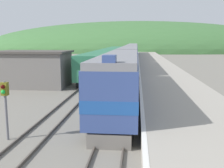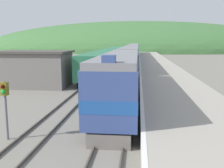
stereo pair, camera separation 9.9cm
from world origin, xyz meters
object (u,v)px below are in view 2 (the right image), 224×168
Objects in this scene: siding_train at (109,58)px; signal_post_siding at (5,98)px; express_train_lead_car at (121,77)px; carriage_third at (133,53)px; carriage_fourth at (134,50)px; carriage_second at (130,59)px.

signal_post_siding is at bearing -92.02° from siding_train.
carriage_third is at bearing 90.00° from express_train_lead_car.
carriage_fourth is (0.00, 65.81, -0.01)m from express_train_lead_car.
express_train_lead_car is 43.57m from carriage_third.
carriage_third is at bearing -90.00° from carriage_fourth.
signal_post_siding is at bearing -96.23° from carriage_third.
express_train_lead_car is 0.89× the size of carriage_third.
carriage_third is (0.00, 43.57, -0.01)m from express_train_lead_car.
carriage_fourth is at bearing 90.00° from carriage_second.
carriage_second and carriage_third have the same top height.
carriage_second reaches higher than siding_train.
carriage_third reaches higher than siding_train.
siding_train is (-4.31, 30.23, -0.45)m from express_train_lead_car.
signal_post_siding is (-1.37, -38.66, 0.43)m from siding_train.
carriage_second reaches higher than signal_post_siding.
carriage_fourth is (0.00, 44.47, 0.00)m from carriage_second.
carriage_second is 22.23m from carriage_third.
express_train_lead_car is 30.54m from siding_train.
carriage_second is (0.00, 21.34, -0.01)m from express_train_lead_car.
express_train_lead_car is 65.81m from carriage_fourth.
siding_train is (-4.31, -13.34, -0.43)m from carriage_third.
carriage_fourth is at bearing 90.00° from carriage_third.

